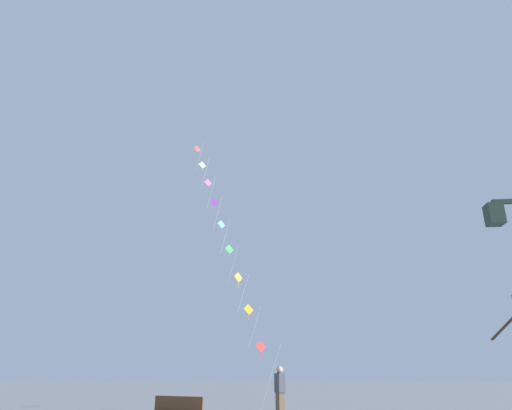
{
  "coord_description": "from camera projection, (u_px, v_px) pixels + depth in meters",
  "views": [
    {
      "loc": [
        -1.25,
        -1.28,
        1.45
      ],
      "look_at": [
        -2.44,
        12.08,
        6.49
      ],
      "focal_mm": 31.67,
      "sensor_mm": 36.0,
      "label": 1
    }
  ],
  "objects": [
    {
      "name": "kite_train",
      "position": [
        225.0,
        235.0,
        23.12
      ],
      "size": [
        5.71,
        8.31,
        15.44
      ],
      "color": "brown",
      "rests_on": "ground_plane"
    },
    {
      "name": "kite_flyer",
      "position": [
        280.0,
        392.0,
        15.08
      ],
      "size": [
        0.43,
        0.61,
        1.71
      ],
      "rotation": [
        0.0,
        0.0,
        2.06
      ],
      "color": "brown",
      "rests_on": "ground_plane"
    }
  ]
}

